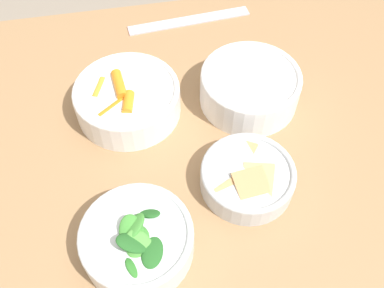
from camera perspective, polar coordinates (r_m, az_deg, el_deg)
The scene contains 6 objects.
dining_table at distance 0.79m, azimuth -0.11°, elevation -8.33°, with size 1.03×0.89×0.75m.
bowl_carrots at distance 0.74m, azimuth -8.65°, elevation 6.02°, with size 0.18×0.18×0.07m.
bowl_greens at distance 0.60m, azimuth -7.30°, elevation -12.56°, with size 0.16×0.16×0.08m.
bowl_beans_hotdog at distance 0.76m, azimuth 7.68°, elevation 7.39°, with size 0.17×0.17×0.07m.
bowl_cookies at distance 0.65m, azimuth 7.39°, elevation -4.31°, with size 0.14×0.14×0.05m.
ruler at distance 0.94m, azimuth -0.35°, elevation 16.13°, with size 0.26×0.05×0.00m.
Camera 1 is at (-0.07, -0.36, 1.32)m, focal length 40.00 mm.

